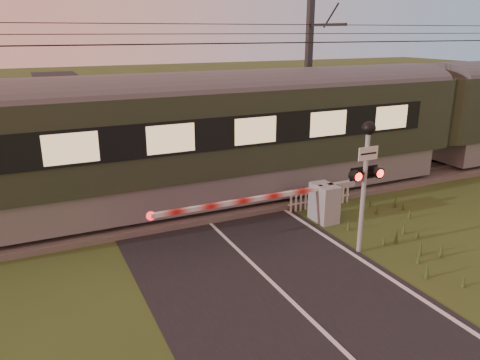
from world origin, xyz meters
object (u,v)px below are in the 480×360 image
boom_gate (317,202)px  crossing_signal (366,165)px  train (426,116)px  picket_fence (320,196)px  catenary_mast (309,79)px

boom_gate → crossing_signal: crossing_signal is taller
boom_gate → crossing_signal: bearing=-93.3°
train → picket_fence: train is taller
boom_gate → crossing_signal: (-0.13, -2.30, 1.85)m
boom_gate → catenary_mast: size_ratio=0.90×
train → picket_fence: (-6.60, -1.89, -2.03)m
train → crossing_signal: train is taller
picket_fence → crossing_signal: bearing=-106.5°
boom_gate → catenary_mast: (2.91, 5.20, 3.28)m
crossing_signal → catenary_mast: (3.04, 7.49, 1.43)m
boom_gate → crossing_signal: size_ratio=1.87×
picket_fence → catenary_mast: catenary_mast is taller
picket_fence → boom_gate: bearing=-129.1°
picket_fence → catenary_mast: (2.04, 4.13, 3.56)m
crossing_signal → picket_fence: (1.00, 3.37, -2.13)m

